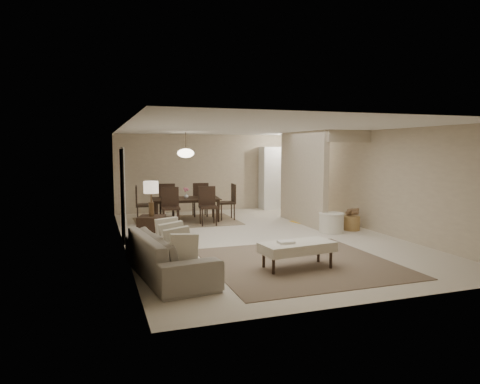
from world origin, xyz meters
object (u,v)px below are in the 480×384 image
object	(u,v)px
ottoman_bench	(297,247)
sofa	(169,255)
round_pouf	(331,223)
wicker_basket	(351,223)
pantry_cabinet	(278,178)
side_table	(152,229)
dining_table	(186,210)

from	to	relation	value
ottoman_bench	sofa	bearing A→B (deg)	165.40
ottoman_bench	round_pouf	world-z (taller)	round_pouf
ottoman_bench	wicker_basket	size ratio (longest dim) A/B	3.22
pantry_cabinet	side_table	world-z (taller)	pantry_cabinet
side_table	dining_table	bearing A→B (deg)	62.56
pantry_cabinet	round_pouf	xyz separation A→B (m)	(-0.44, -4.25, -0.81)
round_pouf	side_table	bearing A→B (deg)	176.47
sofa	ottoman_bench	distance (m)	2.17
side_table	ottoman_bench	bearing A→B (deg)	-53.65
sofa	dining_table	size ratio (longest dim) A/B	1.26
ottoman_bench	side_table	world-z (taller)	side_table
sofa	ottoman_bench	bearing A→B (deg)	-105.59
pantry_cabinet	dining_table	world-z (taller)	pantry_cabinet
pantry_cabinet	wicker_basket	distance (m)	4.25
side_table	round_pouf	size ratio (longest dim) A/B	0.96
side_table	pantry_cabinet	bearing A→B (deg)	39.99
pantry_cabinet	dining_table	distance (m)	3.87
wicker_basket	side_table	bearing A→B (deg)	178.08
round_pouf	dining_table	world-z (taller)	dining_table
ottoman_bench	dining_table	distance (m)	5.37
side_table	wicker_basket	bearing A→B (deg)	-1.92
pantry_cabinet	ottoman_bench	xyz separation A→B (m)	(-2.65, -6.83, -0.68)
ottoman_bench	round_pouf	size ratio (longest dim) A/B	2.17
pantry_cabinet	sofa	xyz separation A→B (m)	(-4.80, -6.53, -0.71)
ottoman_bench	side_table	distance (m)	3.54
side_table	sofa	bearing A→B (deg)	-91.12
ottoman_bench	wicker_basket	bearing A→B (deg)	36.64
pantry_cabinet	dining_table	size ratio (longest dim) A/B	1.13
side_table	round_pouf	xyz separation A→B (m)	(4.31, -0.27, -0.06)
pantry_cabinet	ottoman_bench	size ratio (longest dim) A/B	1.58
ottoman_bench	round_pouf	distance (m)	3.41
pantry_cabinet	wicker_basket	xyz separation A→B (m)	(0.20, -4.15, -0.87)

